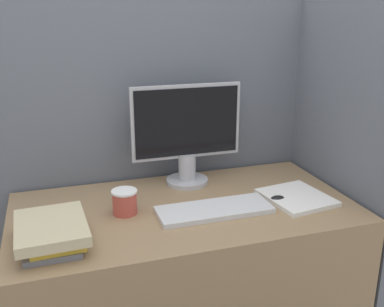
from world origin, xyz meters
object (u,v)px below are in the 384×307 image
Objects in this scene: keyboard at (214,210)px; book_stack at (53,232)px; mouse at (277,199)px; monitor at (187,137)px; coffee_cup at (125,202)px.

keyboard is 1.49× the size of book_stack.
keyboard is at bearing -177.89° from mouse.
monitor is 0.73m from book_stack.
keyboard is 4.53× the size of coffee_cup.
mouse is (0.29, -0.31, -0.20)m from monitor.
mouse is 0.21× the size of book_stack.
keyboard is 0.60m from book_stack.
coffee_cup reaches higher than mouse.
keyboard is 0.35m from coffee_cup.
coffee_cup reaches higher than book_stack.
book_stack is at bearing -174.94° from mouse.
coffee_cup is at bearing 172.04° from mouse.
monitor is 0.47m from mouse.
mouse is at bearing -7.96° from coffee_cup.
coffee_cup is at bearing 163.92° from keyboard.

